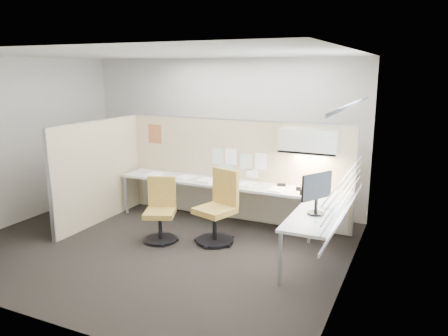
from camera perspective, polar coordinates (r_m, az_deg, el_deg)
The scene contains 27 objects.
floor at distance 6.79m, azimuth -8.53°, elevation -9.89°, with size 5.50×4.50×0.01m, color black.
ceiling at distance 6.27m, azimuth -9.41°, elevation 14.54°, with size 5.50×4.50×0.01m, color white.
wall_back at distance 8.32m, azimuth -0.33°, elevation 4.52°, with size 5.50×0.02×2.80m, color beige.
wall_front at distance 4.73m, azimuth -24.20°, elevation -3.00°, with size 5.50×0.02×2.80m, color beige.
wall_left at distance 8.22m, azimuth -25.17°, elevation 3.21°, with size 0.02×4.50×2.80m, color beige.
wall_right at distance 5.39m, azimuth 16.21°, elevation -0.54°, with size 0.02×4.50×2.80m, color beige.
window_pane at distance 5.36m, azimuth 16.04°, elevation 1.05°, with size 0.01×2.80×1.30m, color #9DA8B6.
partition_back at distance 7.61m, azimuth 1.34°, elevation -0.28°, with size 4.10×0.06×1.75m, color tan.
partition_left at distance 7.77m, azimuth -16.01°, elevation -0.50°, with size 0.06×2.20×1.75m, color tan.
desk at distance 7.11m, azimuth 2.62°, elevation -3.50°, with size 4.00×2.07×0.73m.
overhead_bin at distance 6.87m, azimuth 11.06°, elevation 3.46°, with size 0.90×0.36×0.38m, color beige.
task_light_strip at distance 6.90m, azimuth 10.99°, elevation 1.74°, with size 0.60×0.06×0.02m, color #FFEABF.
pinned_papers at distance 7.51m, azimuth 1.80°, elevation 0.78°, with size 1.01×0.00×0.47m.
poster at distance 8.24m, azimuth -9.03°, elevation 4.43°, with size 0.28×0.00×0.35m, color orange.
chair_left at distance 6.82m, azimuth -8.28°, elevation -5.68°, with size 0.58×0.60×0.96m.
chair_right at distance 6.67m, azimuth -0.75°, elevation -5.41°, with size 0.64×0.66×1.10m.
monitor at distance 5.80m, azimuth 12.01°, elevation -2.95°, with size 0.29×0.47×0.55m.
phone at distance 6.77m, azimuth 10.84°, elevation -2.97°, with size 0.21×0.20×0.12m.
stapler at distance 7.17m, azimuth 7.51°, elevation -2.20°, with size 0.14×0.04×0.05m, color black.
tape_dispenser at distance 6.96m, azimuth 9.84°, elevation -2.69°, with size 0.10×0.06×0.06m, color black.
coat_hook at distance 7.32m, azimuth -19.61°, elevation 2.82°, with size 0.18×0.44×1.32m.
paper_stack_0 at distance 7.97m, azimuth -9.06°, elevation -0.81°, with size 0.23×0.30×0.03m, color white.
paper_stack_1 at distance 7.74m, azimuth -4.98°, elevation -1.15°, with size 0.23×0.30×0.02m, color white.
paper_stack_2 at distance 7.40m, azimuth -2.36°, elevation -1.65°, with size 0.23×0.30×0.04m, color white.
paper_stack_3 at distance 7.23m, azimuth 2.92°, elevation -2.12°, with size 0.23×0.30×0.02m, color white.
paper_stack_4 at distance 6.94m, azimuth 6.84°, elevation -2.80°, with size 0.23×0.30×0.02m, color white.
paper_stack_5 at distance 6.28m, azimuth 13.56°, elevation -4.73°, with size 0.23×0.30×0.02m, color white.
Camera 1 is at (3.50, -5.20, 2.59)m, focal length 35.00 mm.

